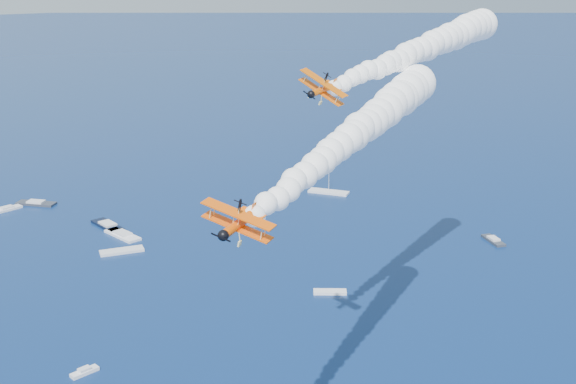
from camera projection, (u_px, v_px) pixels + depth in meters
name	position (u px, v px, depth m)	size (l,w,h in m)	color
biplane_lead	(323.00, 90.00, 107.66)	(6.91, 7.75, 4.67)	#E45C04
biplane_trail	(239.00, 224.00, 76.06)	(7.09, 7.95, 4.79)	#FF5705
smoke_trail_lead	(419.00, 50.00, 131.64)	(57.33, 32.33, 11.20)	white
smoke_trail_trail	(353.00, 135.00, 102.39)	(52.75, 39.84, 11.20)	white
spectator_boats	(80.00, 267.00, 192.93)	(201.41, 168.32, 0.70)	white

